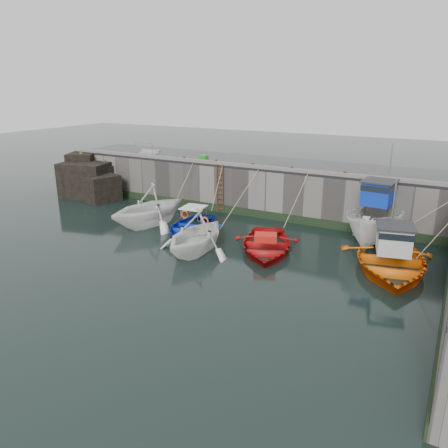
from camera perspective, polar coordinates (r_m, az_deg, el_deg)
The scene contains 25 objects.
ground at distance 20.47m, azimuth -9.27°, elevation -6.00°, with size 120.00×120.00×0.00m, color black.
quay_back at distance 30.31m, azimuth 5.19°, elevation 4.99°, with size 30.00×5.00×3.00m, color slate.
road_back at distance 30.00m, azimuth 5.27°, elevation 7.93°, with size 30.00×5.00×0.16m, color black.
kerb_back at distance 27.86m, azimuth 3.32°, elevation 7.60°, with size 30.00×0.30×0.20m, color slate.
algae_back at distance 28.38m, azimuth 3.05°, elevation 1.55°, with size 30.00×0.08×0.50m, color black.
algae_right at distance 18.87m, azimuth 26.83°, elevation -9.11°, with size 0.08×15.00×0.50m, color black.
rock_outcrop at distance 34.93m, azimuth -17.10°, elevation 5.58°, with size 5.85×4.24×3.41m.
ladder at distance 28.89m, azimuth -0.53°, elevation 4.61°, with size 0.51×0.08×3.20m.
boat_near_white at distance 27.07m, azimuth -9.66°, elevation -0.05°, with size 4.61×5.35×2.82m, color white.
boat_near_white_rope at distance 29.78m, azimuth -5.50°, elevation 1.77°, with size 0.04×3.30×3.10m, color tan, non-canonical shape.
boat_near_blue at distance 25.84m, azimuth -4.44°, elevation -0.71°, with size 3.26×4.56×0.95m, color #0D2BD0.
boat_near_blue_rope at distance 28.55m, azimuth -0.80°, elevation 1.15°, with size 0.04×3.09×3.10m, color tan, non-canonical shape.
boat_near_blacktrim at distance 22.47m, azimuth -3.64°, elevation -3.59°, with size 4.10×4.75×2.50m, color white.
boat_near_blacktrim_rope at distance 26.36m, azimuth 1.87°, elevation -0.29°, with size 0.04×5.20×3.10m, color tan, non-canonical shape.
boat_near_navy at distance 22.68m, azimuth 5.46°, elevation -3.42°, with size 3.81×5.33×1.10m, color red.
boat_near_navy_rope at distance 26.04m, azimuth 8.81°, elevation -0.73°, with size 0.04×3.70×3.10m, color tan, non-canonical shape.
boat_far_white at distance 24.97m, azimuth 19.45°, elevation 0.22°, with size 3.10×6.80×5.55m.
boat_far_orange at distance 21.66m, azimuth 20.87°, elevation -4.37°, with size 6.10×7.52×4.37m.
fish_crate at distance 30.98m, azimuth -2.71°, elevation 8.72°, with size 0.62×0.41×0.29m, color #1C9B1E.
railing at distance 33.37m, azimuth -9.69°, elevation 9.24°, with size 1.60×1.05×1.00m.
bollard_a at distance 30.39m, azimuth -5.22°, elevation 8.48°, with size 0.18×0.18×0.28m, color #3F1E0F.
bollard_b at distance 29.08m, azimuth -1.08°, elevation 8.13°, with size 0.18×0.18×0.28m, color #3F1E0F.
bollard_c at distance 27.86m, azimuth 3.79°, elevation 7.67°, with size 0.18×0.18×0.28m, color #3F1E0F.
bollard_d at distance 26.89m, azimuth 8.85°, elevation 7.13°, with size 0.18×0.18×0.28m, color #3F1E0F.
bollard_e at distance 26.00m, azimuth 15.51°, elevation 6.33°, with size 0.18×0.18×0.28m, color #3F1E0F.
Camera 1 is at (11.76, -14.63, 8.17)m, focal length 35.00 mm.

